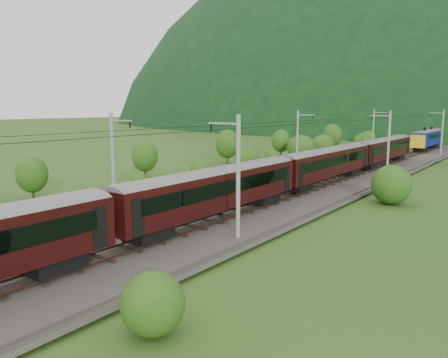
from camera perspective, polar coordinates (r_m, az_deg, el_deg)
The scene contains 14 objects.
ground at distance 32.82m, azimuth -7.13°, elevation -6.14°, with size 600.00×600.00×0.00m, color #285219.
railbed at distance 40.34m, azimuth 2.78°, elevation -2.93°, with size 14.00×220.00×0.30m, color #38332D.
track_left at distance 41.66m, azimuth 0.05°, elevation -2.22°, with size 2.40×220.00×0.27m.
track_right at distance 39.03m, azimuth 5.70°, elevation -3.05°, with size 2.40×220.00×0.27m.
catenary_left at distance 61.65m, azimuth 9.63°, elevation 5.29°, with size 2.54×192.28×8.00m.
catenary_right at distance 57.10m, azimuth 20.63°, elevation 4.51°, with size 2.54×192.28×8.00m.
overhead_wires at distance 39.45m, azimuth 2.86°, elevation 6.98°, with size 4.83×198.00×0.03m.
mountain_ridge at distance 352.66m, azimuth 13.24°, elevation 7.70°, with size 336.00×280.00×132.00m, color black.
train at distance 40.52m, azimuth 7.47°, elevation 1.42°, with size 2.65×126.11×4.58m.
hazard_post_near at distance 81.98m, azimuth 21.12°, elevation 3.34°, with size 0.16×0.16×1.46m, color red.
hazard_post_far at distance 54.96m, azimuth 13.66°, elevation 1.08°, with size 0.16×0.16×1.54m, color red.
signal at distance 56.53m, azimuth 9.38°, elevation 2.03°, with size 0.25×0.25×2.28m.
vegetation_left at distance 54.14m, azimuth -4.70°, elevation 2.42°, with size 12.38×145.81×5.95m.
vegetation_right at distance 32.62m, azimuth 16.02°, elevation -4.00°, with size 4.69×91.96×3.23m.
Camera 1 is at (22.07, -22.66, 8.73)m, focal length 35.00 mm.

